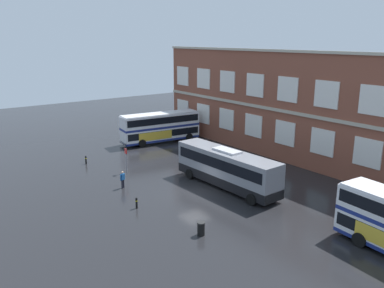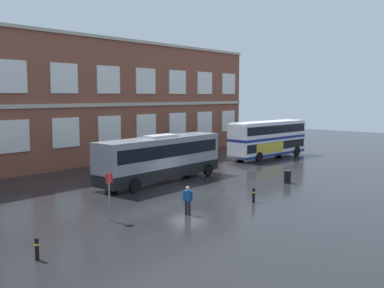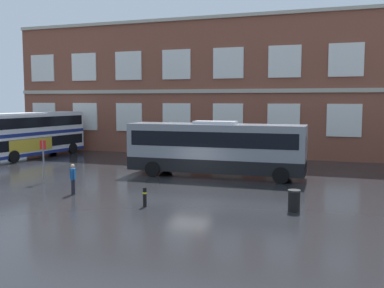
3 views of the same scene
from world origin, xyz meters
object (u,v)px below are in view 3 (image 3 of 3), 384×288
object	(u,v)px
station_litter_bin	(294,201)
double_decker_near	(32,134)
touring_coach	(215,149)
safety_bollard_west	(145,197)
bus_stand_flag	(43,157)
waiting_passenger	(73,178)

from	to	relation	value
station_litter_bin	double_decker_near	bearing A→B (deg)	153.76
touring_coach	station_litter_bin	bearing A→B (deg)	-52.02
double_decker_near	safety_bollard_west	distance (m)	22.47
touring_coach	double_decker_near	bearing A→B (deg)	167.12
safety_bollard_west	touring_coach	bearing A→B (deg)	85.07
bus_stand_flag	safety_bollard_west	xyz separation A→B (m)	(8.79, -3.67, -1.14)
waiting_passenger	station_litter_bin	xyz separation A→B (m)	(12.03, 0.19, -0.41)
touring_coach	safety_bollard_west	world-z (taller)	touring_coach
double_decker_near	bus_stand_flag	world-z (taller)	double_decker_near
double_decker_near	bus_stand_flag	xyz separation A→B (m)	(8.96, -10.01, -0.51)
station_litter_bin	touring_coach	bearing A→B (deg)	127.98
station_litter_bin	safety_bollard_west	size ratio (longest dim) A/B	1.08
touring_coach	bus_stand_flag	world-z (taller)	touring_coach
bus_stand_flag	double_decker_near	bearing A→B (deg)	131.84
touring_coach	station_litter_bin	distance (m)	10.21
bus_stand_flag	safety_bollard_west	size ratio (longest dim) A/B	2.84
double_decker_near	touring_coach	bearing A→B (deg)	-12.88
waiting_passenger	station_litter_bin	bearing A→B (deg)	0.92
bus_stand_flag	station_litter_bin	xyz separation A→B (m)	(15.82, -2.21, -1.12)
double_decker_near	waiting_passenger	distance (m)	17.84
waiting_passenger	bus_stand_flag	size ratio (longest dim) A/B	0.63
waiting_passenger	safety_bollard_west	xyz separation A→B (m)	(4.99, -1.27, -0.44)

